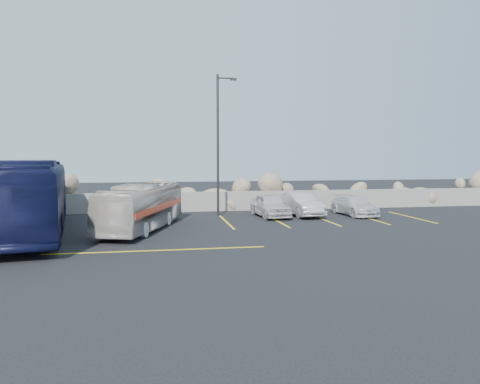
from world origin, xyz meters
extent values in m
plane|color=black|center=(0.00, 0.00, 0.00)|extent=(90.00, 90.00, 0.00)
cube|color=gray|center=(0.00, 12.00, 0.60)|extent=(60.00, 0.40, 1.20)
cube|color=yellow|center=(-2.50, 7.00, 0.01)|extent=(0.12, 5.00, 0.01)
cube|color=yellow|center=(2.60, 7.00, 0.01)|extent=(0.12, 5.00, 0.01)
cube|color=yellow|center=(5.30, 7.00, 0.01)|extent=(0.12, 5.00, 0.01)
cube|color=yellow|center=(7.90, 7.00, 0.01)|extent=(0.12, 5.00, 0.01)
cube|color=yellow|center=(10.50, 7.00, 0.01)|extent=(0.12, 5.00, 0.01)
cube|color=yellow|center=(13.10, 7.00, 0.01)|extent=(0.12, 5.00, 0.01)
cube|color=yellow|center=(-1.00, 0.20, 0.01)|extent=(8.00, 0.12, 0.01)
cylinder|color=#2C2A27|center=(2.50, 9.50, 4.00)|extent=(0.14, 0.14, 8.00)
cylinder|color=#2C2A27|center=(2.95, 9.50, 7.80)|extent=(0.90, 0.08, 0.08)
cube|color=#2C2A27|center=(3.40, 9.50, 7.75)|extent=(0.35, 0.18, 0.12)
imported|color=beige|center=(-1.65, 5.23, 1.07)|extent=(4.04, 7.89, 2.15)
imported|color=#0F1133|center=(-6.43, 4.55, 1.63)|extent=(4.53, 11.98, 3.26)
imported|color=silver|center=(5.36, 8.64, 0.65)|extent=(1.83, 3.95, 1.31)
imported|color=#B4B3B8|center=(7.23, 8.76, 0.66)|extent=(1.72, 4.11, 1.32)
imported|color=silver|center=(10.34, 8.46, 0.55)|extent=(1.86, 3.92, 1.11)
camera|label=1|loc=(-1.04, -16.89, 3.47)|focal=35.00mm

